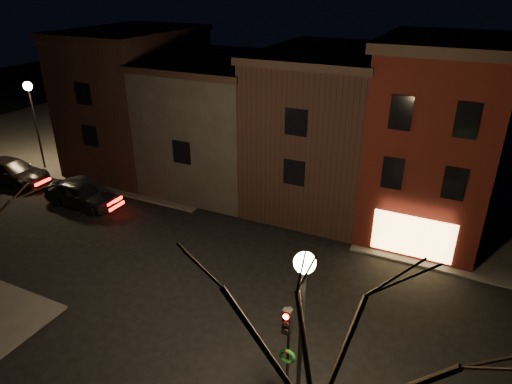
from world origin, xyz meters
The scene contains 13 objects.
ground centered at (0.00, 0.00, 0.00)m, with size 120.00×120.00×0.00m, color black.
sidewalk_far_left centered at (-20.00, 20.00, 0.06)m, with size 30.00×30.00×0.12m, color #2D2B28.
corner_building centered at (8.00, 9.47, 5.40)m, with size 6.50×8.50×10.50m.
row_building_a centered at (1.50, 10.50, 4.83)m, with size 7.30×10.30×9.40m.
row_building_b centered at (-5.75, 10.50, 4.33)m, with size 7.80×10.30×8.40m.
row_building_c centered at (-13.00, 10.50, 5.08)m, with size 7.30×10.30×9.90m.
street_lamp_near centered at (6.20, -6.00, 5.18)m, with size 0.60×0.60×6.48m.
street_lamp_far centered at (-19.00, 6.20, 5.18)m, with size 0.60×0.60×6.48m.
traffic_signal centered at (5.60, -5.51, 2.81)m, with size 0.58×0.38×4.05m.
bare_tree_right centered at (7.50, -8.50, 6.15)m, with size 6.40×6.40×8.50m.
parked_car_a centered at (-11.84, 2.80, 0.83)m, with size 1.96×4.87×1.66m, color black.
parked_car_b centered at (-12.04, 3.27, 0.73)m, with size 1.54×4.42×1.46m, color black.
parked_car_c centered at (-18.90, 3.44, 0.84)m, with size 2.35×5.78×1.68m, color black.
Camera 1 is at (9.47, -15.82, 13.27)m, focal length 32.00 mm.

